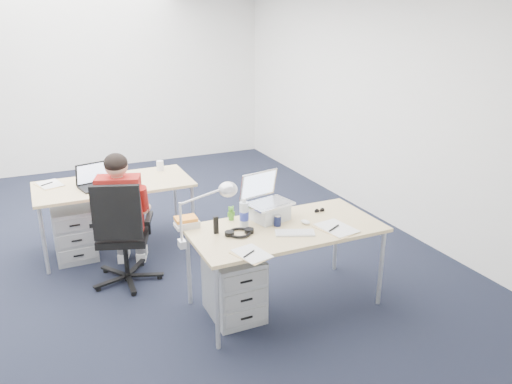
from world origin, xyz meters
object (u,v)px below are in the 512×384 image
at_px(bear_figurine, 231,213).
at_px(silver_laptop, 270,198).
at_px(office_chair, 125,254).
at_px(desk_lamp, 199,214).
at_px(computer_mouse, 305,222).
at_px(dark_laptop, 97,176).
at_px(book_stack, 187,222).
at_px(can_koozie, 278,220).
at_px(sunglasses, 319,211).
at_px(headphones, 239,232).
at_px(wireless_keyboard, 295,233).
at_px(drawer_pedestal_near, 234,286).
at_px(desk_near, 286,232).
at_px(far_cup, 160,166).
at_px(desk_far, 114,187).
at_px(water_bottle, 244,213).
at_px(seated_person, 124,214).
at_px(cordless_phone, 216,225).
at_px(drawer_pedestal_far, 74,232).

bearing_deg(bear_figurine, silver_laptop, -34.30).
relative_size(office_chair, desk_lamp, 2.10).
xyz_separation_m(computer_mouse, dark_laptop, (-1.46, 1.71, 0.11)).
xyz_separation_m(book_stack, desk_lamp, (0.00, -0.36, 0.20)).
relative_size(computer_mouse, can_koozie, 0.96).
bearing_deg(sunglasses, headphones, -169.60).
relative_size(wireless_keyboard, book_stack, 1.65).
distance_m(desk_lamp, dark_laptop, 1.79).
bearing_deg(dark_laptop, sunglasses, -55.47).
relative_size(drawer_pedestal_near, computer_mouse, 5.87).
relative_size(desk_near, sunglasses, 15.62).
bearing_deg(sunglasses, drawer_pedestal_near, -169.98).
relative_size(office_chair, book_stack, 5.39).
bearing_deg(desk_lamp, silver_laptop, 13.28).
bearing_deg(can_koozie, sunglasses, 13.93).
distance_m(dark_laptop, far_cup, 0.80).
relative_size(silver_laptop, dark_laptop, 1.11).
distance_m(desk_far, dark_laptop, 0.26).
relative_size(can_koozie, bear_figurine, 0.76).
relative_size(desk_near, bear_figurine, 12.48).
height_order(desk_near, silver_laptop, silver_laptop).
bearing_deg(dark_laptop, silver_laptop, -64.35).
bearing_deg(computer_mouse, desk_lamp, 165.26).
xyz_separation_m(computer_mouse, water_bottle, (-0.49, 0.17, 0.11)).
bearing_deg(far_cup, water_bottle, -82.87).
height_order(desk_near, far_cup, far_cup).
distance_m(headphones, book_stack, 0.47).
distance_m(office_chair, drawer_pedestal_near, 1.18).
bearing_deg(drawer_pedestal_near, wireless_keyboard, -19.99).
distance_m(seated_person, water_bottle, 1.29).
bearing_deg(office_chair, dark_laptop, 116.24).
height_order(cordless_phone, dark_laptop, dark_laptop).
bearing_deg(headphones, can_koozie, 9.46).
relative_size(water_bottle, sunglasses, 2.42).
height_order(silver_laptop, computer_mouse, silver_laptop).
distance_m(book_stack, cordless_phone, 0.29).
height_order(desk_near, dark_laptop, dark_laptop).
relative_size(seated_person, silver_laptop, 3.14).
relative_size(bear_figurine, far_cup, 1.14).
bearing_deg(wireless_keyboard, silver_laptop, 121.84).
distance_m(desk_far, far_cup, 0.62).
xyz_separation_m(desk_far, bear_figurine, (0.76, -1.45, 0.11)).
xyz_separation_m(seated_person, wireless_keyboard, (1.14, -1.27, 0.11)).
distance_m(desk_far, office_chair, 0.92).
bearing_deg(seated_person, drawer_pedestal_far, 143.83).
distance_m(can_koozie, far_cup, 2.03).
distance_m(sunglasses, far_cup, 2.10).
height_order(silver_laptop, dark_laptop, silver_laptop).
distance_m(seated_person, drawer_pedestal_far, 0.82).
distance_m(desk_near, drawer_pedestal_far, 2.37).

